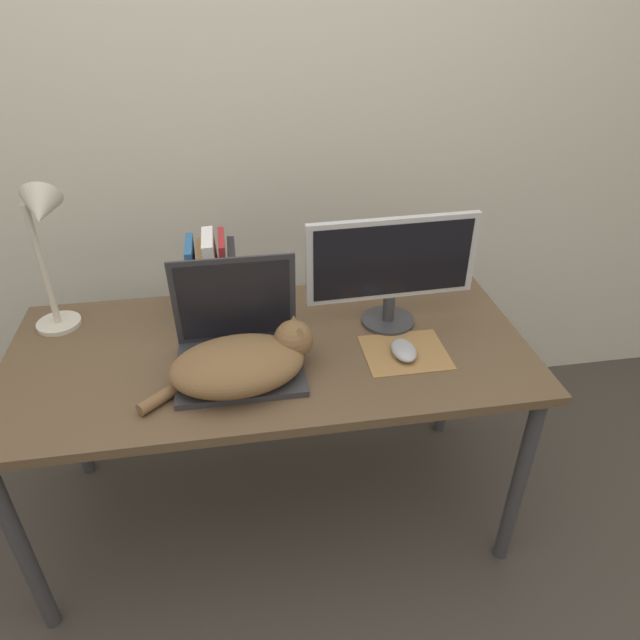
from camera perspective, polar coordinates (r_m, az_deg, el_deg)
name	(u,v)px	position (r m, az deg, el deg)	size (l,w,h in m)	color
ground_plane	(291,601)	(1.94, -2.94, -26.23)	(12.00, 12.00, 0.00)	#3D3833
wall_back	(244,86)	(2.03, -7.65, 22.20)	(8.00, 0.05, 2.60)	beige
desk	(271,366)	(1.70, -4.95, -4.56)	(1.49, 0.70, 0.70)	brown
laptop	(239,347)	(1.57, -8.14, -2.70)	(0.34, 0.28, 0.29)	#2D2D33
cat	(244,362)	(1.50, -7.64, -4.22)	(0.46, 0.28, 0.14)	brown
external_monitor	(392,266)	(1.68, 7.20, 5.35)	(0.51, 0.16, 0.34)	#333338
mousepad	(405,352)	(1.64, 8.50, -3.22)	(0.23, 0.20, 0.00)	olive
computer_mouse	(404,350)	(1.62, 8.37, -3.00)	(0.07, 0.11, 0.03)	#99999E
book_row	(212,276)	(1.81, -10.75, 4.36)	(0.15, 0.17, 0.25)	#285B93
desk_lamp	(44,235)	(1.75, -25.91, 7.62)	(0.17, 0.17, 0.46)	beige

